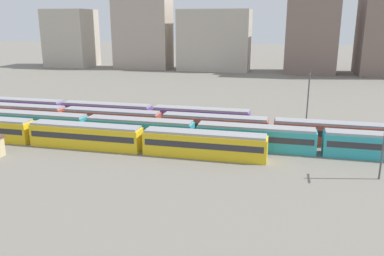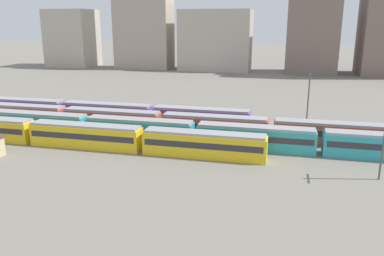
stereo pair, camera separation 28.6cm
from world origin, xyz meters
name	(u,v)px [view 1 (the left image)]	position (x,y,z in m)	size (l,w,h in m)	color
ground_plane	(44,129)	(0.00, 7.80, 0.00)	(600.00, 600.00, 0.00)	slate
train_track_0	(86,136)	(12.70, 0.00, 1.90)	(55.80, 3.06, 3.75)	yellow
train_track_1	(195,133)	(29.06, 5.20, 1.90)	(74.70, 3.06, 3.75)	teal
train_track_2	(162,123)	(21.72, 10.40, 1.90)	(74.70, 3.06, 3.75)	#BC4C38
train_track_3	(107,113)	(8.78, 15.60, 1.90)	(55.80, 3.06, 3.75)	#6B429E
catenary_pole_1	(308,98)	(46.56, 18.31, 5.98)	(0.24, 3.20, 10.85)	#4C4C51
distant_building_0	(71,38)	(-50.44, 105.45, 12.18)	(19.12, 16.77, 24.36)	#B2A899
distant_building_1	(142,9)	(-16.84, 105.45, 24.13)	(23.11, 12.29, 48.27)	#A89989
distant_building_2	(215,40)	(13.71, 105.45, 11.95)	(28.32, 15.10, 23.90)	#B2A899
distant_building_3	(311,35)	(50.76, 105.45, 14.31)	(18.68, 18.01, 28.62)	#7A665B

